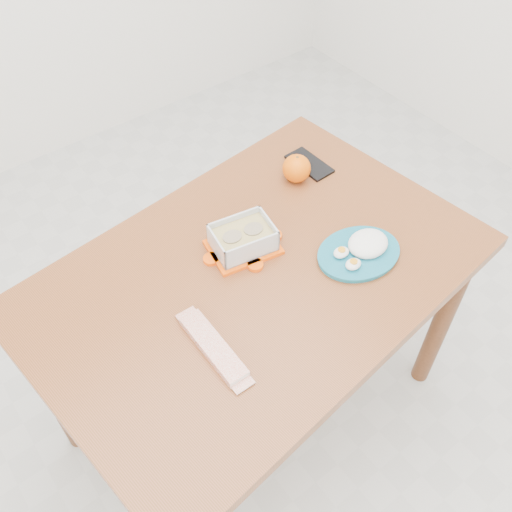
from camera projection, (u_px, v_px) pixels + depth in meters
ground at (266, 382)px, 2.11m from camera, size 3.50×3.50×0.00m
dining_table at (256, 295)px, 1.56m from camera, size 1.25×0.91×0.75m
food_container at (243, 239)px, 1.50m from camera, size 0.20×0.17×0.08m
orange_fruit at (297, 168)px, 1.69m from camera, size 0.08×0.08×0.08m
rice_plate at (362, 249)px, 1.50m from camera, size 0.26×0.26×0.06m
candy_bar at (213, 347)px, 1.32m from camera, size 0.06×0.22×0.02m
smartphone at (309, 164)px, 1.76m from camera, size 0.08×0.15×0.01m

